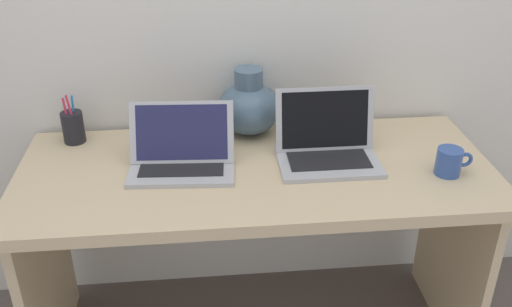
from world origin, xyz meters
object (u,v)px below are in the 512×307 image
laptop_right (327,142)px  coffee_mug (450,162)px  pen_cup (73,127)px  green_vase (249,106)px  laptop_left (182,152)px

laptop_right → coffee_mug: bearing=-20.7°
laptop_right → pen_cup: size_ratio=1.79×
laptop_right → coffee_mug: laptop_right is taller
laptop_right → pen_cup: 0.86m
green_vase → laptop_left: bearing=-134.8°
pen_cup → laptop_left: bearing=-30.0°
green_vase → coffee_mug: bearing=-31.1°
laptop_left → coffee_mug: laptop_left is taller
green_vase → pen_cup: green_vase is taller
laptop_left → green_vase: bearing=45.2°
green_vase → pen_cup: 0.61m
laptop_right → coffee_mug: (0.36, -0.14, -0.02)m
green_vase → coffee_mug: size_ratio=2.04×
green_vase → pen_cup: bearing=-178.2°
laptop_left → pen_cup: 0.43m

